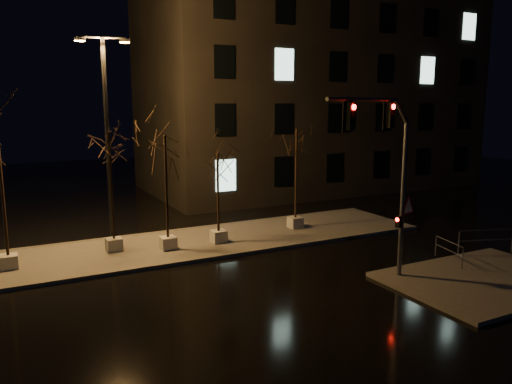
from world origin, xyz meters
TOP-DOWN VIEW (x-y plane):
  - ground at (0.00, 0.00)m, footprint 90.00×90.00m
  - median at (0.00, 6.00)m, footprint 22.00×5.00m
  - sidewalk_corner at (7.50, -3.50)m, footprint 7.00×5.00m
  - building at (14.00, 18.00)m, footprint 25.00×12.00m
  - tree_1 at (-3.86, 6.27)m, footprint 1.80×1.80m
  - tree_2 at (-1.71, 5.41)m, footprint 1.80×1.80m
  - tree_3 at (0.69, 5.41)m, footprint 1.80×1.80m
  - tree_4 at (5.27, 6.10)m, footprint 1.80×1.80m
  - traffic_signal_mast at (3.90, -2.08)m, footprint 5.14×1.52m
  - streetlight_main at (-3.76, 7.07)m, footprint 2.26×0.71m
  - guard_rail_a at (10.00, -1.50)m, footprint 2.35×0.87m
  - guard_rail_b at (7.75, -1.55)m, footprint 0.48×1.78m

SIDE VIEW (x-z plane):
  - ground at x=0.00m, z-range 0.00..0.00m
  - median at x=0.00m, z-range 0.00..0.15m
  - sidewalk_corner at x=7.50m, z-range 0.00..0.15m
  - guard_rail_b at x=7.75m, z-range 0.28..1.14m
  - guard_rail_a at x=10.00m, z-range 0.31..1.39m
  - tree_3 at x=0.69m, z-range 1.24..5.46m
  - tree_2 at x=-1.71m, z-range 1.47..6.59m
  - tree_4 at x=5.27m, z-range 1.50..6.71m
  - tree_1 at x=-3.86m, z-range 1.51..6.77m
  - traffic_signal_mast at x=3.90m, z-range 1.17..7.66m
  - streetlight_main at x=-3.76m, z-range 0.85..9.91m
  - building at x=14.00m, z-range 0.00..15.00m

